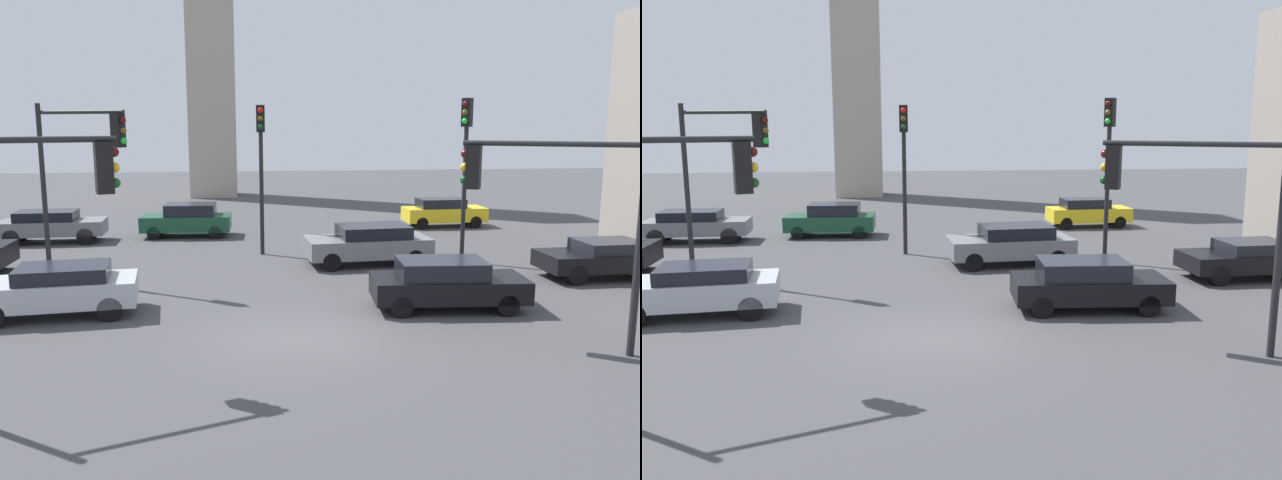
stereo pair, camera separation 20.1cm
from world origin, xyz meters
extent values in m
plane|color=#424244|center=(0.00, 0.00, 0.00)|extent=(108.33, 108.33, 0.00)
cylinder|color=black|center=(-7.62, 7.29, 2.82)|extent=(0.16, 0.16, 5.64)
cylinder|color=black|center=(-6.15, 6.34, 5.35)|extent=(3.02, 2.00, 0.12)
cube|color=black|center=(-4.88, 5.53, 4.80)|extent=(0.44, 0.44, 1.00)
sphere|color=#4C0F0C|center=(-4.72, 5.42, 5.10)|extent=(0.20, 0.20, 0.20)
sphere|color=#594714|center=(-4.72, 5.42, 4.80)|extent=(0.20, 0.20, 0.20)
sphere|color=green|center=(-4.72, 5.42, 4.50)|extent=(0.20, 0.20, 0.20)
cylinder|color=black|center=(-0.47, 10.14, 2.84)|extent=(0.16, 0.16, 5.68)
cube|color=black|center=(-0.47, 10.14, 5.18)|extent=(0.33, 0.33, 1.00)
sphere|color=red|center=(-0.48, 9.94, 5.48)|extent=(0.20, 0.20, 0.20)
sphere|color=#594714|center=(-0.48, 9.94, 5.18)|extent=(0.20, 0.20, 0.20)
sphere|color=#14471E|center=(-0.48, 9.94, 4.88)|extent=(0.20, 0.20, 0.20)
cylinder|color=black|center=(-5.43, -2.26, 4.73)|extent=(3.50, 1.34, 0.12)
cube|color=black|center=(-3.94, -1.73, 4.18)|extent=(0.41, 0.41, 1.00)
sphere|color=#4C0F0C|center=(-3.75, -1.66, 4.48)|extent=(0.20, 0.20, 0.20)
sphere|color=yellow|center=(-3.75, -1.66, 4.18)|extent=(0.20, 0.20, 0.20)
sphere|color=#14471E|center=(-3.75, -1.66, 3.88)|extent=(0.20, 0.20, 0.20)
cylinder|color=black|center=(7.08, -2.11, 2.45)|extent=(0.16, 0.16, 4.91)
cylinder|color=black|center=(5.43, -1.15, 4.58)|extent=(3.35, 2.03, 0.12)
cube|color=black|center=(4.00, -0.31, 4.03)|extent=(0.44, 0.44, 1.00)
sphere|color=#4C0F0C|center=(3.83, -0.21, 4.33)|extent=(0.20, 0.20, 0.20)
sphere|color=yellow|center=(3.83, -0.21, 4.03)|extent=(0.20, 0.20, 0.20)
sphere|color=#14471E|center=(3.83, -0.21, 3.73)|extent=(0.20, 0.20, 0.20)
cylinder|color=black|center=(6.72, 7.82, 2.94)|extent=(0.16, 0.16, 5.89)
cube|color=black|center=(6.72, 7.82, 5.39)|extent=(0.45, 0.45, 1.00)
sphere|color=#4C0F0C|center=(6.59, 7.67, 5.69)|extent=(0.20, 0.20, 0.20)
sphere|color=#594714|center=(6.59, 7.67, 5.39)|extent=(0.20, 0.20, 0.20)
sphere|color=green|center=(6.59, 7.67, 5.09)|extent=(0.20, 0.20, 0.20)
cube|color=black|center=(4.28, 1.97, 0.59)|extent=(4.28, 2.11, 0.60)
cube|color=black|center=(4.07, 1.98, 1.11)|extent=(2.44, 1.75, 0.52)
cylinder|color=black|center=(5.74, 2.59, 0.29)|extent=(0.60, 0.37, 0.58)
cylinder|color=black|center=(5.63, 1.12, 0.29)|extent=(0.60, 0.37, 0.58)
cylinder|color=black|center=(2.92, 2.81, 0.29)|extent=(0.60, 0.37, 0.58)
cylinder|color=black|center=(2.81, 1.34, 0.29)|extent=(0.60, 0.37, 0.58)
cube|color=yellow|center=(8.64, 15.88, 0.62)|extent=(3.98, 1.72, 0.66)
cube|color=black|center=(8.44, 15.87, 1.15)|extent=(2.25, 1.47, 0.48)
cylinder|color=black|center=(9.96, 16.57, 0.29)|extent=(0.60, 0.31, 0.59)
cylinder|color=black|center=(10.00, 15.26, 0.29)|extent=(0.60, 0.31, 0.59)
cylinder|color=black|center=(7.28, 16.49, 0.29)|extent=(0.60, 0.31, 0.59)
cylinder|color=black|center=(7.32, 15.18, 0.29)|extent=(0.60, 0.31, 0.59)
cube|color=#ADB2B7|center=(-6.18, 2.60, 0.65)|extent=(4.26, 2.22, 0.66)
cube|color=black|center=(-5.97, 2.62, 1.15)|extent=(2.44, 1.82, 0.41)
cylinder|color=black|center=(-7.64, 3.20, 0.32)|extent=(0.67, 0.39, 0.64)
cylinder|color=black|center=(-4.72, 2.00, 0.32)|extent=(0.67, 0.39, 0.64)
cylinder|color=black|center=(-4.87, 3.48, 0.32)|extent=(0.67, 0.39, 0.64)
cube|color=slate|center=(-9.22, 13.82, 0.65)|extent=(4.34, 1.88, 0.60)
cube|color=black|center=(-9.43, 13.82, 1.14)|extent=(2.45, 1.62, 0.44)
cylinder|color=black|center=(-7.77, 14.59, 0.35)|extent=(0.71, 0.34, 0.70)
cylinder|color=black|center=(-7.74, 13.13, 0.35)|extent=(0.71, 0.34, 0.70)
cylinder|color=black|center=(-10.70, 14.51, 0.35)|extent=(0.71, 0.34, 0.70)
cylinder|color=black|center=(-10.66, 13.06, 0.35)|extent=(0.71, 0.34, 0.70)
cube|color=black|center=(10.67, 4.81, 0.60)|extent=(4.62, 1.93, 0.55)
cube|color=black|center=(10.90, 4.81, 1.04)|extent=(2.60, 1.67, 0.41)
cylinder|color=black|center=(9.13, 4.02, 0.33)|extent=(0.66, 0.34, 0.65)
cylinder|color=black|center=(9.10, 5.53, 0.33)|extent=(0.66, 0.34, 0.65)
cylinder|color=black|center=(12.21, 5.60, 0.33)|extent=(0.66, 0.34, 0.65)
cube|color=#19472D|center=(-3.68, 14.64, 0.62)|extent=(3.99, 1.96, 0.67)
cube|color=black|center=(-3.49, 14.63, 1.19)|extent=(2.26, 1.66, 0.55)
cylinder|color=black|center=(-5.04, 13.98, 0.29)|extent=(0.59, 0.35, 0.58)
cylinder|color=black|center=(-4.97, 15.43, 0.29)|extent=(0.59, 0.35, 0.58)
cylinder|color=black|center=(-2.39, 13.85, 0.29)|extent=(0.59, 0.35, 0.58)
cylinder|color=black|center=(-2.32, 15.30, 0.29)|extent=(0.59, 0.35, 0.58)
cube|color=slate|center=(3.20, 7.89, 0.65)|extent=(4.53, 2.30, 0.66)
cube|color=black|center=(3.42, 7.90, 1.18)|extent=(2.58, 1.93, 0.48)
cylinder|color=black|center=(1.76, 6.96, 0.32)|extent=(0.66, 0.40, 0.64)
cylinder|color=black|center=(1.65, 8.61, 0.32)|extent=(0.66, 0.40, 0.64)
cylinder|color=black|center=(4.75, 7.16, 0.32)|extent=(0.66, 0.40, 0.64)
cylinder|color=black|center=(4.64, 8.81, 0.32)|extent=(0.66, 0.40, 0.64)
camera|label=1|loc=(-1.39, -14.79, 5.04)|focal=36.67mm
camera|label=2|loc=(-1.19, -14.81, 5.04)|focal=36.67mm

